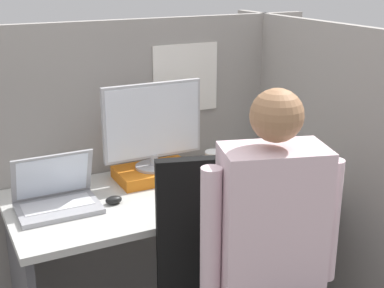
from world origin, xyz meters
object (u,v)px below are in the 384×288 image
Objects in this scene: monitor at (153,125)px; stapler at (272,162)px; carrot_toy at (191,206)px; laptop at (57,198)px; coffee_mug at (214,161)px; person at (283,256)px; paper_box at (154,173)px.

stapler is at bearing -12.21° from monitor.
monitor is 0.63m from stapler.
stapler and carrot_toy have the same top height.
carrot_toy is at bearing -30.13° from laptop.
stapler is (0.57, -0.12, -0.23)m from monitor.
coffee_mug is at bearing 49.75° from carrot_toy.
person reaches higher than stapler.
paper_box is at bearing 88.55° from carrot_toy.
stapler is (1.04, 0.00, -0.02)m from laptop.
coffee_mug reaches higher than carrot_toy.
coffee_mug is at bearing -7.96° from monitor.
person is at bearing -103.11° from coffee_mug.
carrot_toy is at bearing 103.10° from person.
person is (0.10, -0.86, -0.01)m from paper_box.
monitor is 0.90m from person.
stapler is 1.30× the size of coffee_mug.
paper_box is 0.58m from stapler.
monitor reaches higher than coffee_mug.
laptop is 0.54m from carrot_toy.
carrot_toy is at bearing -154.75° from stapler.
carrot_toy is at bearing -91.45° from paper_box.
laptop is 2.55× the size of stapler.
stapler is at bearing -16.52° from coffee_mug.
paper_box is at bearing 96.56° from person.
person is 13.35× the size of coffee_mug.
monitor is at bearing 88.56° from carrot_toy.
paper_box is 1.07× the size of laptop.
person is (0.10, -0.86, -0.24)m from monitor.
person is (0.11, -0.47, -0.01)m from carrot_toy.
paper_box is at bearing -90.00° from monitor.
paper_box is at bearing 168.07° from stapler.
stapler is 0.10× the size of person.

